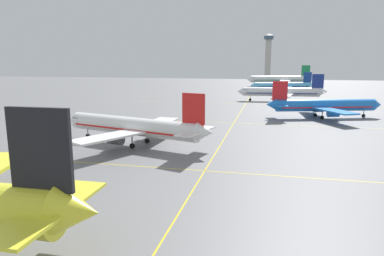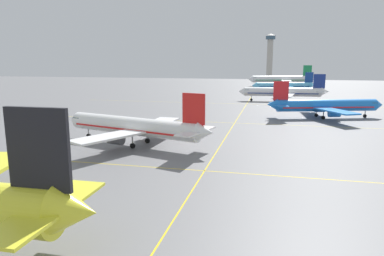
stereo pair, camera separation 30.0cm
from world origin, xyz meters
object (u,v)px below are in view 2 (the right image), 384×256
airliner_second_row (134,127)px  airliner_far_left_stand (283,92)px  airliner_far_right_stand (284,86)px  airliner_distant_taxiway (282,79)px  control_tower (270,53)px  airliner_third_row (325,106)px

airliner_second_row → airliner_far_left_stand: airliner_far_left_stand is taller
airliner_far_right_stand → airliner_second_row: bearing=-104.2°
airliner_second_row → airliner_far_right_stand: (30.99, 122.06, -0.14)m
airliner_distant_taxiway → control_tower: control_tower is taller
control_tower → airliner_third_row: bearing=-85.3°
airliner_third_row → control_tower: control_tower is taller
airliner_second_row → control_tower: bearing=85.4°
airliner_second_row → airliner_far_right_stand: 125.93m
airliner_second_row → airliner_third_row: (39.92, 42.15, -0.05)m
airliner_far_left_stand → airliner_distant_taxiway: size_ratio=0.84×
airliner_second_row → airliner_far_right_stand: airliner_second_row is taller
airliner_far_right_stand → control_tower: control_tower is taller
control_tower → airliner_far_right_stand: bearing=-86.2°
airliner_far_left_stand → control_tower: control_tower is taller
airliner_far_left_stand → airliner_far_right_stand: airliner_far_left_stand is taller
airliner_distant_taxiway → airliner_second_row: bearing=-100.4°
airliner_third_row → airliner_distant_taxiway: 124.63m
airliner_second_row → airliner_distant_taxiway: size_ratio=0.81×
airliner_far_left_stand → airliner_second_row: bearing=-109.9°
airliner_far_left_stand → airliner_far_right_stand: (1.37, 40.45, -0.23)m
airliner_far_right_stand → airliner_far_left_stand: bearing=-91.9°
airliner_third_row → airliner_far_left_stand: bearing=104.6°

